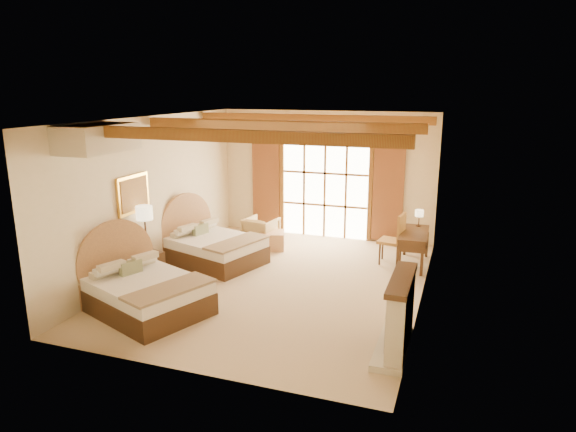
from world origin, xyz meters
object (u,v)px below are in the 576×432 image
at_px(bed_near, 140,290).
at_px(armchair, 261,231).
at_px(desk, 413,247).
at_px(nightstand, 147,267).
at_px(bed_far, 209,246).

height_order(bed_near, armchair, bed_near).
height_order(armchair, desk, desk).
bearing_deg(bed_near, nightstand, 141.02).
xyz_separation_m(bed_near, bed_far, (-0.06, 2.67, -0.01)).
relative_size(nightstand, desk, 0.44).
xyz_separation_m(bed_near, desk, (4.18, 3.98, 0.01)).
bearing_deg(nightstand, bed_far, 83.95).
distance_m(bed_far, desk, 4.44).
distance_m(nightstand, armchair, 3.29).
relative_size(bed_far, armchair, 3.12).
relative_size(bed_near, armchair, 3.31).
bearing_deg(armchair, bed_near, 92.26).
bearing_deg(bed_far, desk, 34.71).
bearing_deg(bed_near, desk, 65.37).
distance_m(bed_near, bed_far, 2.67).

